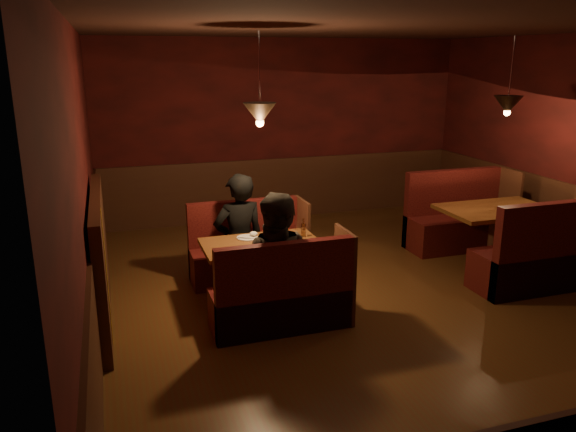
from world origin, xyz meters
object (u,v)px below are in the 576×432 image
object	(u,v)px
second_bench_far	(458,223)
diner_a	(239,215)
main_bench_far	(248,254)
main_bench_near	(284,301)
diner_b	(282,245)
second_bench_near	(542,261)
main_table	(263,256)
second_table	(495,223)

from	to	relation	value
second_bench_far	diner_a	distance (m)	3.33
main_bench_far	main_bench_near	world-z (taller)	same
second_bench_far	diner_b	size ratio (longest dim) A/B	0.88
main_bench_far	second_bench_near	bearing A→B (deg)	-23.99
second_bench_far	second_bench_near	world-z (taller)	same
main_table	main_bench_far	xyz separation A→B (m)	(0.01, 0.71, -0.22)
second_bench_near	diner_a	world-z (taller)	diner_a
main_table	diner_b	xyz separation A→B (m)	(0.02, -0.65, 0.33)
main_table	second_bench_far	world-z (taller)	second_bench_far
main_table	second_table	size ratio (longest dim) A/B	0.92
main_bench_near	second_table	xyz separation A→B (m)	(3.09, 0.86, 0.27)
main_bench_far	second_bench_far	size ratio (longest dim) A/B	0.92
main_table	diner_b	bearing A→B (deg)	-88.47
main_table	diner_b	distance (m)	0.73
main_table	second_table	xyz separation A→B (m)	(3.10, 0.14, 0.05)
second_table	second_bench_far	size ratio (longest dim) A/B	0.90
main_bench_far	main_bench_near	xyz separation A→B (m)	(0.00, -1.43, 0.00)
main_bench_near	diner_a	xyz separation A→B (m)	(-0.14, 1.28, 0.54)
diner_a	diner_b	world-z (taller)	diner_b
main_bench_near	diner_a	size ratio (longest dim) A/B	0.82
diner_b	main_bench_near	bearing A→B (deg)	-68.59
main_bench_near	second_bench_near	size ratio (longest dim) A/B	0.92
main_table	diner_a	distance (m)	0.66
main_table	main_bench_far	bearing A→B (deg)	88.89
second_bench_far	second_bench_near	xyz separation A→B (m)	(0.00, -1.64, 0.00)
second_bench_far	second_bench_near	distance (m)	1.64
second_table	second_bench_near	world-z (taller)	second_bench_near
diner_b	second_bench_far	bearing A→B (deg)	51.42
main_table	second_bench_near	bearing A→B (deg)	-12.13
main_bench_far	second_bench_far	distance (m)	3.13
second_bench_far	main_table	bearing A→B (deg)	-162.91
main_bench_far	second_bench_far	bearing A→B (deg)	4.56
second_table	diner_a	size ratio (longest dim) A/B	0.81
main_bench_far	second_bench_near	world-z (taller)	second_bench_near
main_table	second_bench_far	distance (m)	3.28
diner_a	main_table	bearing A→B (deg)	97.13
diner_b	diner_a	bearing A→B (deg)	121.04
second_bench_near	second_table	bearing A→B (deg)	92.20
second_bench_far	diner_a	xyz separation A→B (m)	(-3.26, -0.40, 0.50)
main_bench_near	second_bench_near	bearing A→B (deg)	0.81
second_table	diner_a	bearing A→B (deg)	172.67
main_table	diner_b	world-z (taller)	diner_b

